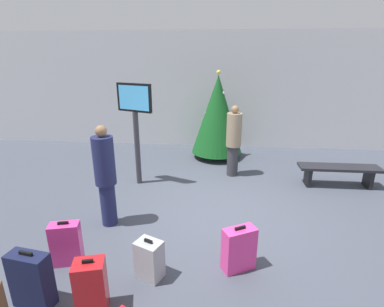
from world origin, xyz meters
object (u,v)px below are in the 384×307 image
Objects in this scene: traveller_1 at (234,140)px; suitcase_5 at (149,260)px; holiday_tree at (217,115)px; waiting_bench at (339,171)px; traveller_0 at (105,174)px; suitcase_4 at (239,249)px; suitcase_6 at (31,280)px; suitcase_1 at (91,287)px; flight_info_kiosk at (135,116)px; suitcase_2 at (66,244)px.

traveller_1 is 3.00× the size of suitcase_5.
waiting_bench is at bearing -32.41° from holiday_tree.
traveller_0 is 2.48m from suitcase_4.
suitcase_1 is at bearing -1.16° from suitcase_6.
suitcase_6 is at bearing -110.54° from holiday_tree.
traveller_0 is 1.98m from suitcase_1.
traveller_0 is (-4.61, -2.00, 0.57)m from waiting_bench.
traveller_0 is 2.41× the size of suitcase_6.
traveller_0 is at bearing 82.01° from suitcase_6.
suitcase_1 is at bearing -83.40° from flight_info_kiosk.
suitcase_2 is 2.42m from suitcase_4.
traveller_0 is (-0.06, -1.76, -0.65)m from flight_info_kiosk.
suitcase_1 reaches higher than suitcase_4.
flight_info_kiosk is at bearing -131.45° from holiday_tree.
holiday_tree reaches higher than flight_info_kiosk.
flight_info_kiosk is 1.30× the size of waiting_bench.
flight_info_kiosk reaches higher than traveller_1.
traveller_1 is at bearing 89.26° from suitcase_4.
suitcase_4 is (2.20, -0.95, -0.63)m from traveller_0.
holiday_tree reaches higher than suitcase_4.
traveller_0 is at bearing -156.50° from waiting_bench.
flight_info_kiosk is at bearing 107.67° from suitcase_5.
waiting_bench is 2.64× the size of suitcase_4.
suitcase_6 is at bearing -92.60° from suitcase_2.
holiday_tree is 3.69× the size of suitcase_4.
flight_info_kiosk is at bearing 84.36° from suitcase_2.
flight_info_kiosk is 3.40m from suitcase_5.
waiting_bench is 4.84m from suitcase_5.
flight_info_kiosk reaches higher than suitcase_1.
traveller_0 reaches higher than suitcase_6.
suitcase_1 is 1.02m from suitcase_2.
traveller_0 is at bearing -115.96° from holiday_tree.
flight_info_kiosk is at bearing -162.61° from traveller_1.
waiting_bench is (2.78, -1.76, -0.89)m from holiday_tree.
flight_info_kiosk is 2.39m from traveller_1.
flight_info_kiosk is 3.26× the size of suitcase_1.
traveller_0 is 3.09× the size of suitcase_5.
suitcase_5 reaches higher than waiting_bench.
flight_info_kiosk is 3.95× the size of suitcase_5.
traveller_0 reaches higher than traveller_1.
traveller_1 is at bearing 71.39° from suitcase_5.
suitcase_6 reaches higher than suitcase_2.
suitcase_5 is (-1.19, -0.27, -0.04)m from suitcase_4.
suitcase_2 is 1.24m from suitcase_5.
suitcase_4 is at bearing 12.98° from suitcase_5.
traveller_1 is (-2.37, 0.44, 0.55)m from waiting_bench.
suitcase_1 is at bearing -103.70° from holiday_tree.
traveller_1 is at bearing 47.41° from traveller_0.
waiting_bench is at bearing 42.74° from suitcase_1.
flight_info_kiosk reaches higher than suitcase_6.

